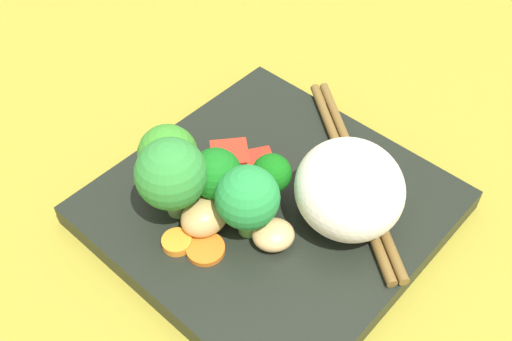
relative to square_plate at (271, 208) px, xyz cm
name	(u,v)px	position (x,y,z in cm)	size (l,w,h in cm)	color
ground_plane	(270,223)	(0.00, 0.00, -2.00)	(110.00, 110.00, 2.00)	olive
square_plate	(271,208)	(0.00, 0.00, 0.00)	(24.23, 24.23, 1.99)	black
rice_mound	(349,189)	(2.81, -5.23, 4.30)	(8.65, 8.15, 6.61)	white
broccoli_floret_0	(168,155)	(-4.47, 6.82, 4.39)	(4.70, 4.70, 5.94)	#63A650
broccoli_floret_1	(216,175)	(-3.32, 2.60, 4.45)	(3.95, 3.95, 5.64)	#589142
broccoli_floret_2	(171,175)	(-6.22, 4.12, 5.57)	(5.37, 5.37, 7.55)	#60924B
broccoli_floret_3	(275,178)	(-0.03, -0.40, 3.94)	(3.09, 3.09, 4.70)	#609042
broccoli_floret_4	(248,199)	(-3.29, -0.76, 4.57)	(4.77, 4.77, 6.23)	#62A33D
carrot_slice_0	(204,248)	(-6.95, 0.11, 1.23)	(2.90, 2.90, 0.47)	orange
carrot_slice_1	(177,242)	(-8.08, 1.91, 1.34)	(2.25, 2.25, 0.68)	orange
carrot_slice_2	(204,172)	(-2.00, 5.76, 1.38)	(2.04, 2.04, 0.76)	orange
pepper_chunk_0	(259,166)	(1.22, 2.53, 2.07)	(2.23, 2.13, 2.15)	red
pepper_chunk_2	(231,159)	(0.16, 4.69, 2.07)	(2.86, 3.01, 2.15)	red
pepper_chunk_4	(221,180)	(-1.93, 3.65, 1.94)	(2.66, 2.48, 1.89)	red
chicken_piece_0	(273,235)	(-2.87, -3.01, 1.96)	(3.17, 2.87, 1.92)	#DBB16F
chicken_piece_1	(205,216)	(-5.47, 1.65, 2.30)	(3.82, 3.19, 2.60)	tan
chopstick_pair	(353,171)	(6.74, -2.87, 1.40)	(13.72, 18.97, 0.81)	brown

